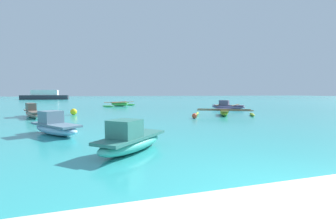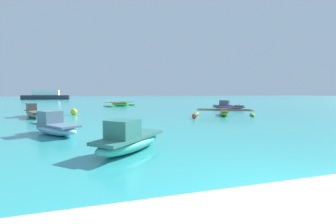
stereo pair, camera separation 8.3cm
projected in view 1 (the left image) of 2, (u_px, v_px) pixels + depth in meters
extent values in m
ellipsoid|color=#9178A7|center=(228.00, 107.00, 22.61)|extent=(2.85, 2.84, 0.42)
cube|color=#5C4E68|center=(228.00, 105.00, 22.60)|extent=(2.64, 2.63, 0.08)
cube|color=#5C4E68|center=(224.00, 103.00, 22.78)|extent=(1.07, 1.07, 0.46)
cylinder|color=brown|center=(236.00, 105.00, 22.24)|extent=(2.57, 2.59, 0.07)
cylinder|color=brown|center=(221.00, 105.00, 22.95)|extent=(2.57, 2.59, 0.07)
ellipsoid|color=#9178A7|center=(232.00, 107.00, 24.19)|extent=(1.46, 1.45, 0.20)
ellipsoid|color=#9178A7|center=(223.00, 109.00, 21.06)|extent=(1.46, 1.45, 0.20)
ellipsoid|color=#92C5E7|center=(56.00, 129.00, 8.71)|extent=(2.28, 2.64, 0.43)
cube|color=slate|center=(56.00, 125.00, 8.70)|extent=(2.12, 2.45, 0.08)
cube|color=slate|center=(51.00, 117.00, 8.88)|extent=(1.00, 1.01, 0.48)
ellipsoid|color=#56E45F|center=(120.00, 104.00, 27.72)|extent=(2.39, 2.35, 0.48)
cube|color=#3C8A41|center=(120.00, 103.00, 27.70)|extent=(2.22, 2.18, 0.08)
cylinder|color=brown|center=(123.00, 102.00, 27.43)|extent=(2.88, 2.98, 0.07)
cylinder|color=brown|center=(116.00, 102.00, 27.96)|extent=(2.88, 2.98, 0.07)
ellipsoid|color=#56E45F|center=(130.00, 105.00, 29.53)|extent=(1.45, 1.41, 0.20)
ellipsoid|color=#56E45F|center=(108.00, 106.00, 25.93)|extent=(1.45, 1.41, 0.20)
ellipsoid|color=#42BBA9|center=(132.00, 143.00, 6.26)|extent=(2.38, 2.51, 0.43)
cube|color=#317369|center=(132.00, 137.00, 6.24)|extent=(2.22, 2.34, 0.08)
cube|color=#317369|center=(125.00, 129.00, 5.93)|extent=(1.03, 1.03, 0.48)
ellipsoid|color=#8EAD24|center=(224.00, 113.00, 16.27)|extent=(1.61, 2.38, 0.38)
cube|color=#5A6C21|center=(224.00, 111.00, 16.26)|extent=(1.50, 2.20, 0.08)
cylinder|color=brown|center=(224.00, 109.00, 16.78)|extent=(3.45, 1.86, 0.07)
cylinder|color=brown|center=(224.00, 110.00, 15.73)|extent=(3.45, 1.86, 0.07)
ellipsoid|color=#8EAD24|center=(197.00, 113.00, 16.66)|extent=(0.97, 1.61, 0.20)
ellipsoid|color=#8EAD24|center=(252.00, 114.00, 15.90)|extent=(0.97, 1.61, 0.20)
ellipsoid|color=tan|center=(32.00, 114.00, 14.99)|extent=(2.07, 3.79, 0.44)
cube|color=#675B4F|center=(32.00, 111.00, 14.97)|extent=(1.92, 3.49, 0.08)
cube|color=#675B4F|center=(31.00, 107.00, 15.32)|extent=(0.89, 1.19, 0.49)
sphere|color=#E54C2D|center=(194.00, 116.00, 14.22)|extent=(0.34, 0.34, 0.34)
sphere|color=yellow|center=(74.00, 112.00, 16.55)|extent=(0.47, 0.47, 0.47)
cube|color=#2D333D|center=(45.00, 97.00, 56.54)|extent=(10.81, 2.38, 1.08)
cube|color=white|center=(45.00, 93.00, 56.44)|extent=(5.95, 2.02, 1.30)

